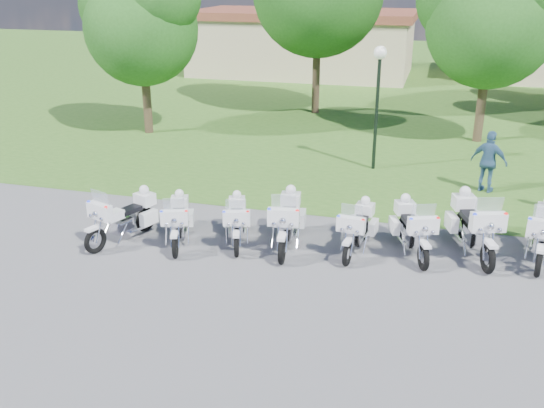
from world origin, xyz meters
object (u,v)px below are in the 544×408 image
(motorcycle_3, at_px, (287,220))
(motorcycle_5, at_px, (412,228))
(motorcycle_1, at_px, (178,220))
(motorcycle_2, at_px, (237,220))
(motorcycle_7, at_px, (544,232))
(lamp_post, at_px, (379,78))
(bystander_c, at_px, (489,162))
(motorcycle_0, at_px, (124,216))
(motorcycle_6, at_px, (473,225))
(motorcycle_4, at_px, (358,227))

(motorcycle_3, xyz_separation_m, motorcycle_5, (3.05, 0.45, -0.04))
(motorcycle_1, distance_m, motorcycle_2, 1.50)
(motorcycle_7, relative_size, lamp_post, 0.57)
(motorcycle_7, bearing_deg, lamp_post, -41.85)
(bystander_c, bearing_deg, motorcycle_5, 92.00)
(motorcycle_3, bearing_deg, motorcycle_0, 3.29)
(motorcycle_1, bearing_deg, motorcycle_5, 171.21)
(bystander_c, bearing_deg, motorcycle_0, 58.09)
(lamp_post, xyz_separation_m, bystander_c, (3.70, -1.44, -2.21))
(bystander_c, bearing_deg, motorcycle_2, 65.21)
(motorcycle_0, xyz_separation_m, motorcycle_2, (2.81, 0.66, -0.06))
(motorcycle_3, height_order, motorcycle_6, motorcycle_6)
(motorcycle_0, bearing_deg, motorcycle_2, -146.93)
(motorcycle_0, xyz_separation_m, motorcycle_1, (1.38, 0.22, -0.04))
(motorcycle_3, xyz_separation_m, motorcycle_7, (6.10, 0.92, -0.00))
(motorcycle_1, bearing_deg, motorcycle_2, 178.48)
(motorcycle_0, xyz_separation_m, motorcycle_4, (5.85, 0.97, -0.04))
(motorcycle_1, bearing_deg, lamp_post, -136.97)
(bystander_c, bearing_deg, motorcycle_7, 126.00)
(motorcycle_3, xyz_separation_m, lamp_post, (1.36, 7.01, 2.49))
(motorcycle_2, xyz_separation_m, motorcycle_3, (1.29, 0.12, 0.10))
(motorcycle_5, bearing_deg, lamp_post, -95.45)
(motorcycle_1, height_order, lamp_post, lamp_post)
(lamp_post, bearing_deg, motorcycle_7, -52.13)
(motorcycle_2, relative_size, motorcycle_4, 0.93)
(motorcycle_2, bearing_deg, motorcycle_7, 170.26)
(motorcycle_0, height_order, motorcycle_1, motorcycle_0)
(motorcycle_2, bearing_deg, motorcycle_1, -0.57)
(motorcycle_0, distance_m, motorcycle_1, 1.40)
(motorcycle_1, xyz_separation_m, motorcycle_4, (4.47, 0.75, 0.00))
(motorcycle_3, bearing_deg, motorcycle_2, -2.34)
(motorcycle_1, relative_size, motorcycle_3, 0.85)
(motorcycle_2, distance_m, motorcycle_5, 4.38)
(motorcycle_5, bearing_deg, motorcycle_4, -8.91)
(motorcycle_5, height_order, bystander_c, bystander_c)
(motorcycle_0, relative_size, motorcycle_6, 0.88)
(motorcycle_2, xyz_separation_m, motorcycle_6, (5.78, 0.95, 0.14))
(motorcycle_4, bearing_deg, motorcycle_6, -160.28)
(motorcycle_4, bearing_deg, motorcycle_7, -163.99)
(motorcycle_0, height_order, motorcycle_2, motorcycle_0)
(motorcycle_3, bearing_deg, bystander_c, -139.66)
(lamp_post, relative_size, bystander_c, 2.17)
(motorcycle_0, height_order, motorcycle_7, motorcycle_7)
(motorcycle_2, bearing_deg, motorcycle_4, 168.12)
(motorcycle_0, xyz_separation_m, motorcycle_7, (10.20, 1.70, 0.03))
(motorcycle_0, relative_size, motorcycle_2, 1.10)
(motorcycle_4, relative_size, bystander_c, 1.12)
(motorcycle_4, bearing_deg, motorcycle_0, 16.00)
(motorcycle_0, distance_m, lamp_post, 9.84)
(motorcycle_1, relative_size, lamp_post, 0.50)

